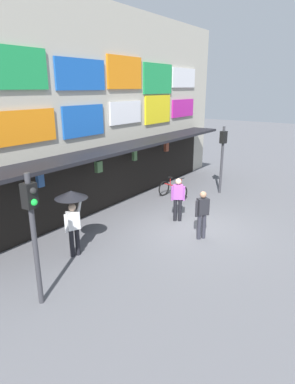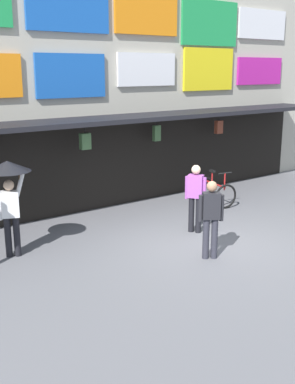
{
  "view_description": "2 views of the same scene",
  "coord_description": "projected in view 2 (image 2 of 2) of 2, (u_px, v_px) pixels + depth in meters",
  "views": [
    {
      "loc": [
        -9.9,
        -5.07,
        4.92
      ],
      "look_at": [
        -0.59,
        1.53,
        1.26
      ],
      "focal_mm": 30.71,
      "sensor_mm": 36.0,
      "label": 1
    },
    {
      "loc": [
        -7.31,
        -7.51,
        3.9
      ],
      "look_at": [
        -0.94,
        1.01,
        1.16
      ],
      "focal_mm": 44.85,
      "sensor_mm": 36.0,
      "label": 2
    }
  ],
  "objects": [
    {
      "name": "bicycle_parked",
      "position": [
        215.0,
        191.0,
        14.18
      ],
      "size": [
        0.91,
        1.27,
        1.05
      ],
      "color": "black",
      "rests_on": "ground"
    },
    {
      "name": "ground_plane",
      "position": [
        206.0,
        243.0,
        11.04
      ],
      "size": [
        80.0,
        80.0,
        0.0
      ],
      "primitive_type": "plane",
      "color": "slate"
    },
    {
      "name": "shopfront",
      "position": [
        99.0,
        67.0,
        13.6
      ],
      "size": [
        18.0,
        2.6,
        8.0
      ],
      "color": "#B2AD9E",
      "rests_on": "ground"
    },
    {
      "name": "pedestrian_in_green",
      "position": [
        211.0,
        215.0,
        9.96
      ],
      "size": [
        0.46,
        0.38,
        1.68
      ],
      "color": "#2D2D38",
      "rests_on": "ground"
    },
    {
      "name": "pedestrian_in_black",
      "position": [
        195.0,
        195.0,
        11.59
      ],
      "size": [
        0.38,
        0.46,
        1.68
      ],
      "color": "black",
      "rests_on": "ground"
    },
    {
      "name": "pedestrian_with_umbrella",
      "position": [
        8.0,
        182.0,
        9.89
      ],
      "size": [
        0.96,
        0.96,
        2.08
      ],
      "color": "black",
      "rests_on": "ground"
    }
  ]
}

